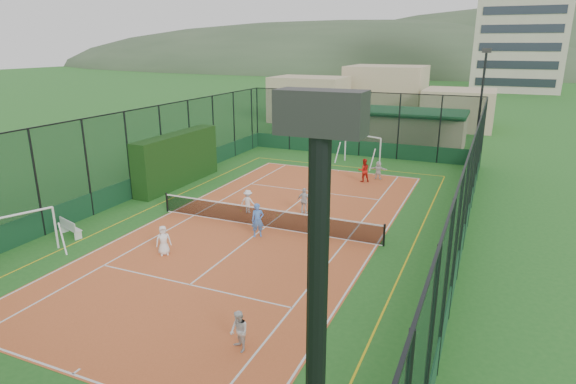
{
  "coord_description": "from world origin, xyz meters",
  "views": [
    {
      "loc": [
        9.66,
        -19.62,
        8.54
      ],
      "look_at": [
        0.25,
        2.19,
        1.2
      ],
      "focal_mm": 30.0,
      "sensor_mm": 36.0,
      "label": 1
    }
  ],
  "objects_px": {
    "futsal_goal_near": "(20,236)",
    "apartment_tower": "(524,6)",
    "child_near_mid": "(258,220)",
    "child_far_left": "(248,202)",
    "clubhouse": "(375,127)",
    "child_near_left": "(163,240)",
    "futsal_goal_far": "(362,150)",
    "child_far_back": "(378,170)",
    "coach": "(364,170)",
    "white_bench": "(71,227)",
    "child_near_right": "(239,331)",
    "child_far_right": "(304,201)",
    "floodlight_ne": "(480,110)"
  },
  "relations": [
    {
      "from": "floodlight_ne",
      "to": "apartment_tower",
      "type": "height_order",
      "value": "apartment_tower"
    },
    {
      "from": "child_near_mid",
      "to": "coach",
      "type": "relative_size",
      "value": 1.04
    },
    {
      "from": "clubhouse",
      "to": "child_far_back",
      "type": "distance_m",
      "value": 11.67
    },
    {
      "from": "child_far_right",
      "to": "apartment_tower",
      "type": "bearing_deg",
      "value": -98.2
    },
    {
      "from": "child_far_left",
      "to": "child_far_back",
      "type": "relative_size",
      "value": 1.04
    },
    {
      "from": "floodlight_ne",
      "to": "child_near_mid",
      "type": "distance_m",
      "value": 19.96
    },
    {
      "from": "white_bench",
      "to": "futsal_goal_far",
      "type": "height_order",
      "value": "futsal_goal_far"
    },
    {
      "from": "apartment_tower",
      "to": "child_far_left",
      "type": "height_order",
      "value": "apartment_tower"
    },
    {
      "from": "floodlight_ne",
      "to": "child_near_right",
      "type": "height_order",
      "value": "floodlight_ne"
    },
    {
      "from": "coach",
      "to": "white_bench",
      "type": "bearing_deg",
      "value": 23.86
    },
    {
      "from": "clubhouse",
      "to": "floodlight_ne",
      "type": "bearing_deg",
      "value": -32.12
    },
    {
      "from": "white_bench",
      "to": "child_far_back",
      "type": "bearing_deg",
      "value": 72.7
    },
    {
      "from": "futsal_goal_near",
      "to": "child_far_back",
      "type": "bearing_deg",
      "value": -7.6
    },
    {
      "from": "clubhouse",
      "to": "child_near_left",
      "type": "xyz_separation_m",
      "value": [
        -2.53,
        -26.56,
        -0.92
      ]
    },
    {
      "from": "child_near_right",
      "to": "coach",
      "type": "height_order",
      "value": "coach"
    },
    {
      "from": "futsal_goal_far",
      "to": "white_bench",
      "type": "bearing_deg",
      "value": -91.3
    },
    {
      "from": "child_near_left",
      "to": "child_near_right",
      "type": "relative_size",
      "value": 1.03
    },
    {
      "from": "floodlight_ne",
      "to": "child_near_right",
      "type": "distance_m",
      "value": 26.46
    },
    {
      "from": "child_near_left",
      "to": "child_far_back",
      "type": "height_order",
      "value": "child_near_left"
    },
    {
      "from": "child_far_back",
      "to": "coach",
      "type": "height_order",
      "value": "coach"
    },
    {
      "from": "floodlight_ne",
      "to": "coach",
      "type": "bearing_deg",
      "value": -132.63
    },
    {
      "from": "child_near_left",
      "to": "futsal_goal_near",
      "type": "bearing_deg",
      "value": 163.24
    },
    {
      "from": "child_near_mid",
      "to": "child_far_left",
      "type": "height_order",
      "value": "child_near_mid"
    },
    {
      "from": "child_near_mid",
      "to": "child_near_right",
      "type": "distance_m",
      "value": 8.66
    },
    {
      "from": "futsal_goal_near",
      "to": "futsal_goal_far",
      "type": "relative_size",
      "value": 0.88
    },
    {
      "from": "clubhouse",
      "to": "child_far_right",
      "type": "distance_m",
      "value": 19.49
    },
    {
      "from": "futsal_goal_near",
      "to": "futsal_goal_far",
      "type": "bearing_deg",
      "value": 1.35
    },
    {
      "from": "clubhouse",
      "to": "white_bench",
      "type": "distance_m",
      "value": 27.69
    },
    {
      "from": "clubhouse",
      "to": "futsal_goal_far",
      "type": "bearing_deg",
      "value": -82.99
    },
    {
      "from": "futsal_goal_far",
      "to": "child_far_back",
      "type": "distance_m",
      "value": 4.14
    },
    {
      "from": "clubhouse",
      "to": "child_far_left",
      "type": "xyz_separation_m",
      "value": [
        -1.71,
        -20.54,
        -0.94
      ]
    },
    {
      "from": "futsal_goal_far",
      "to": "child_far_back",
      "type": "relative_size",
      "value": 2.76
    },
    {
      "from": "floodlight_ne",
      "to": "child_near_left",
      "type": "relative_size",
      "value": 6.44
    },
    {
      "from": "child_near_mid",
      "to": "floodlight_ne",
      "type": "bearing_deg",
      "value": 31.0
    },
    {
      "from": "child_near_right",
      "to": "child_far_left",
      "type": "bearing_deg",
      "value": 151.89
    },
    {
      "from": "child_far_right",
      "to": "child_near_right",
      "type": "bearing_deg",
      "value": 102.12
    },
    {
      "from": "futsal_goal_far",
      "to": "child_near_right",
      "type": "bearing_deg",
      "value": -59.95
    },
    {
      "from": "child_near_mid",
      "to": "coach",
      "type": "height_order",
      "value": "child_near_mid"
    },
    {
      "from": "futsal_goal_near",
      "to": "apartment_tower",
      "type": "bearing_deg",
      "value": 10.98
    },
    {
      "from": "futsal_goal_far",
      "to": "child_near_right",
      "type": "distance_m",
      "value": 23.63
    },
    {
      "from": "futsal_goal_near",
      "to": "coach",
      "type": "height_order",
      "value": "futsal_goal_near"
    },
    {
      "from": "white_bench",
      "to": "futsal_goal_near",
      "type": "bearing_deg",
      "value": -71.75
    },
    {
      "from": "white_bench",
      "to": "clubhouse",
      "type": "bearing_deg",
      "value": 91.54
    },
    {
      "from": "clubhouse",
      "to": "futsal_goal_near",
      "type": "bearing_deg",
      "value": -104.96
    },
    {
      "from": "floodlight_ne",
      "to": "futsal_goal_far",
      "type": "xyz_separation_m",
      "value": [
        -7.66,
        -2.28,
        -3.05
      ]
    },
    {
      "from": "child_near_right",
      "to": "child_far_right",
      "type": "bearing_deg",
      "value": 137.7
    },
    {
      "from": "futsal_goal_far",
      "to": "child_far_back",
      "type": "bearing_deg",
      "value": -36.25
    },
    {
      "from": "futsal_goal_near",
      "to": "child_far_left",
      "type": "height_order",
      "value": "futsal_goal_near"
    },
    {
      "from": "child_far_left",
      "to": "coach",
      "type": "bearing_deg",
      "value": -118.7
    },
    {
      "from": "child_far_left",
      "to": "child_far_right",
      "type": "distance_m",
      "value": 2.95
    }
  ]
}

